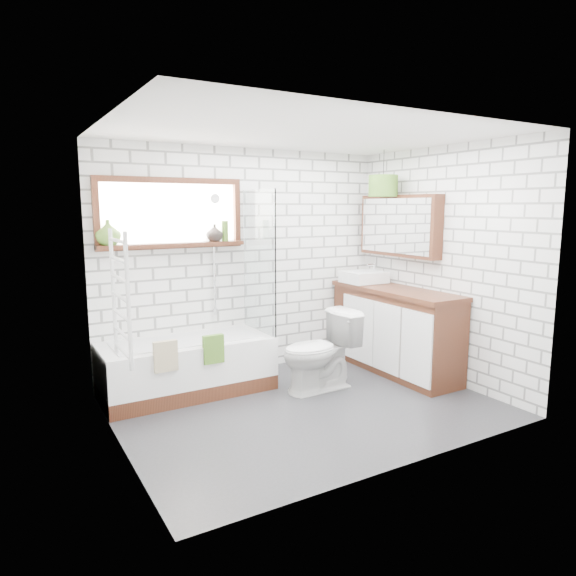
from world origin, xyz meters
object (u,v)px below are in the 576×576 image
vanity (395,330)px  pendant (383,186)px  toilet (320,351)px  bathtub (187,366)px  basin (364,277)px

vanity → pendant: 1.64m
toilet → pendant: (1.10, 0.38, 1.69)m
bathtub → vanity: vanity is taller
bathtub → vanity: (2.27, -0.52, 0.21)m
bathtub → basin: bearing=-0.6°
basin → vanity: bearing=-83.2°
bathtub → pendant: 2.94m
vanity → basin: (-0.06, 0.50, 0.55)m
vanity → bathtub: bearing=167.0°
vanity → pendant: size_ratio=5.14×
toilet → pendant: size_ratio=2.47×
bathtub → vanity: bearing=-13.0°
vanity → pendant: bearing=85.6°
vanity → pendant: pendant is taller
bathtub → toilet: 1.35m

